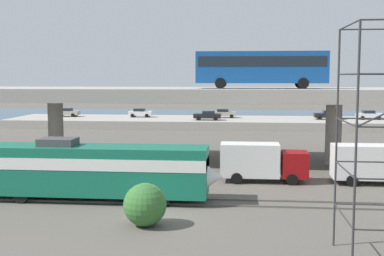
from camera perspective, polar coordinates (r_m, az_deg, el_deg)
ground_plane at (r=29.91m, az=-4.08°, el=-10.25°), size 260.00×260.00×0.00m
rail_strip_near at (r=32.97m, az=-3.12°, el=-8.61°), size 110.00×0.12×0.12m
rail_strip_far at (r=34.45m, az=-2.72°, el=-7.97°), size 110.00×0.12×0.12m
train_locomotive at (r=34.08m, az=-9.67°, el=-4.53°), size 16.06×3.04×4.18m
highway_overpass at (r=48.60m, az=-0.14°, el=3.66°), size 96.00×10.62×7.18m
transit_bus_on_overpass at (r=47.20m, az=7.89°, el=6.97°), size 12.00×2.68×3.40m
service_truck_west at (r=41.29m, az=20.01°, el=-3.77°), size 6.80×2.46×3.04m
service_truck_east at (r=40.03m, az=7.84°, el=-3.76°), size 6.80×2.46×3.04m
pier_parking_lot at (r=83.81m, az=2.29°, el=0.65°), size 67.57×13.63×1.31m
parked_car_0 at (r=90.19m, az=-13.99°, el=1.76°), size 4.08×1.97×1.50m
parked_car_1 at (r=86.93m, az=-5.89°, el=1.75°), size 4.02×1.93×1.50m
parked_car_2 at (r=86.62m, az=19.50°, el=1.43°), size 4.17×1.84×1.50m
parked_car_3 at (r=84.79m, az=15.19°, el=1.47°), size 4.34×1.94×1.50m
parked_car_4 at (r=80.61m, az=1.78°, el=1.46°), size 4.38×1.99×1.50m
parked_car_5 at (r=85.29m, az=3.63°, el=1.69°), size 4.22×1.92×1.50m
harbor_water at (r=106.75m, az=3.02°, el=1.42°), size 140.00×36.00×0.01m
shrub_right at (r=28.29m, az=-5.37°, el=-8.68°), size 2.41×2.41×2.41m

